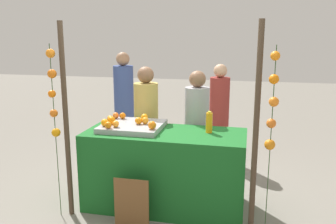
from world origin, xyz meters
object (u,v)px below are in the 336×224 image
at_px(vendor_left, 146,130).
at_px(stall_counter, 165,169).
at_px(orange_1, 152,125).
at_px(orange_0, 144,117).
at_px(chalkboard_sign, 132,204).
at_px(juice_bottle, 209,123).
at_px(vendor_right, 197,135).

bearing_deg(vendor_left, stall_counter, -56.41).
bearing_deg(orange_1, orange_0, 118.65).
distance_m(orange_1, vendor_left, 0.84).
distance_m(stall_counter, chalkboard_sign, 0.64).
xyz_separation_m(orange_1, juice_bottle, (0.60, 0.22, 0.01)).
distance_m(vendor_left, vendor_right, 0.68).
bearing_deg(vendor_right, orange_1, -118.14).
xyz_separation_m(stall_counter, orange_1, (-0.11, -0.13, 0.56)).
xyz_separation_m(stall_counter, orange_0, (-0.31, 0.23, 0.56)).
distance_m(stall_counter, juice_bottle, 0.76).
bearing_deg(orange_0, vendor_right, 32.17).
bearing_deg(chalkboard_sign, stall_counter, 68.78).
bearing_deg(chalkboard_sign, orange_1, 76.25).
bearing_deg(vendor_right, stall_counter, -114.85).
xyz_separation_m(stall_counter, chalkboard_sign, (-0.22, -0.57, -0.19)).
relative_size(chalkboard_sign, vendor_right, 0.36).
height_order(vendor_left, vendor_right, vendor_left).
bearing_deg(orange_1, chalkboard_sign, -103.75).
distance_m(orange_0, orange_1, 0.41).
relative_size(orange_1, juice_bottle, 0.37).
relative_size(chalkboard_sign, vendor_left, 0.35).
relative_size(orange_1, vendor_right, 0.06).
height_order(orange_1, chalkboard_sign, orange_1).
bearing_deg(stall_counter, chalkboard_sign, -111.22).
bearing_deg(chalkboard_sign, vendor_left, 98.81).
bearing_deg(chalkboard_sign, juice_bottle, 42.69).
height_order(orange_0, vendor_left, vendor_left).
distance_m(stall_counter, vendor_right, 0.71).
relative_size(orange_0, vendor_right, 0.05).
distance_m(juice_bottle, chalkboard_sign, 1.23).
relative_size(orange_0, orange_1, 0.93).
xyz_separation_m(vendor_left, vendor_right, (0.68, -0.01, -0.02)).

